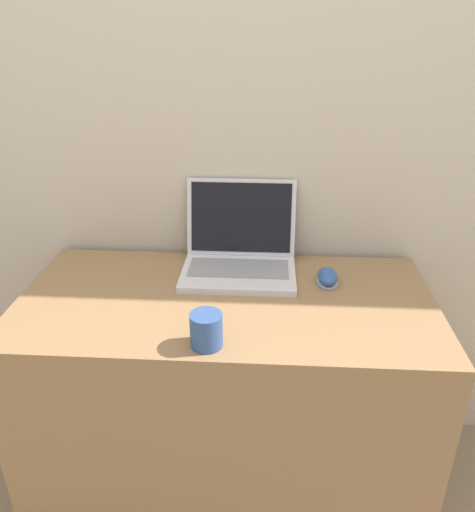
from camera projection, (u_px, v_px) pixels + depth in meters
The scene contains 5 objects.
wall_back at pixel (233, 86), 1.47m from camera, with size 7.00×0.04×2.50m.
desk at pixel (227, 397), 1.56m from camera, with size 1.17×0.58×0.72m.
laptop at pixel (239, 251), 1.54m from camera, with size 0.34×0.29×0.26m.
drink_cup at pixel (206, 329), 1.18m from camera, with size 0.08×0.08×0.09m.
computer_mouse at pixel (328, 277), 1.48m from camera, with size 0.06×0.10×0.04m.
Camera 1 is at (0.11, -0.92, 1.44)m, focal length 35.00 mm.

